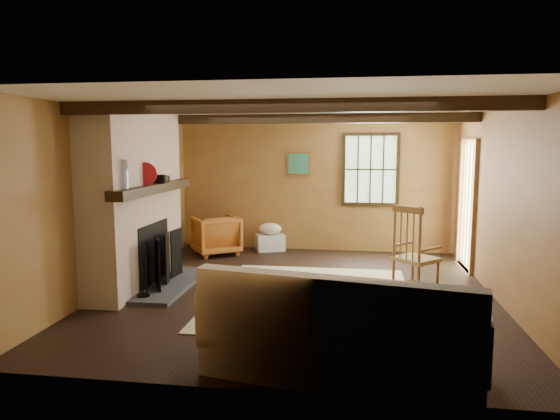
% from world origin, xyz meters
% --- Properties ---
extents(ground, '(5.50, 5.50, 0.00)m').
position_xyz_m(ground, '(0.00, 0.00, 0.00)').
color(ground, black).
rests_on(ground, ground).
extents(room_envelope, '(5.02, 5.52, 2.44)m').
position_xyz_m(room_envelope, '(0.22, 0.26, 1.63)').
color(room_envelope, olive).
rests_on(room_envelope, ground).
extents(fireplace, '(1.02, 2.30, 2.40)m').
position_xyz_m(fireplace, '(-2.23, -0.00, 1.10)').
color(fireplace, '#9F493D').
rests_on(fireplace, ground).
extents(rug, '(2.50, 3.00, 0.01)m').
position_xyz_m(rug, '(0.20, -0.20, 0.00)').
color(rug, tan).
rests_on(rug, ground).
extents(rocking_chair, '(0.91, 0.92, 1.18)m').
position_xyz_m(rocking_chair, '(1.50, 0.15, 0.50)').
color(rocking_chair, '#A28E4E').
rests_on(rocking_chair, ground).
extents(sofa, '(2.44, 1.43, 0.93)m').
position_xyz_m(sofa, '(0.63, -2.33, 0.33)').
color(sofa, silver).
rests_on(sofa, ground).
extents(firewood_pile, '(0.66, 0.12, 0.24)m').
position_xyz_m(firewood_pile, '(-2.00, 2.57, 0.12)').
color(firewood_pile, '#4F3922').
rests_on(firewood_pile, ground).
extents(laundry_basket, '(0.60, 0.53, 0.30)m').
position_xyz_m(laundry_basket, '(-0.81, 2.55, 0.15)').
color(laundry_basket, silver).
rests_on(laundry_basket, ground).
extents(basket_pillow, '(0.45, 0.38, 0.21)m').
position_xyz_m(basket_pillow, '(-0.81, 2.55, 0.40)').
color(basket_pillow, silver).
rests_on(basket_pillow, laundry_basket).
extents(armchair, '(1.05, 1.06, 0.70)m').
position_xyz_m(armchair, '(-1.71, 2.07, 0.35)').
color(armchair, '#BF6026').
rests_on(armchair, ground).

